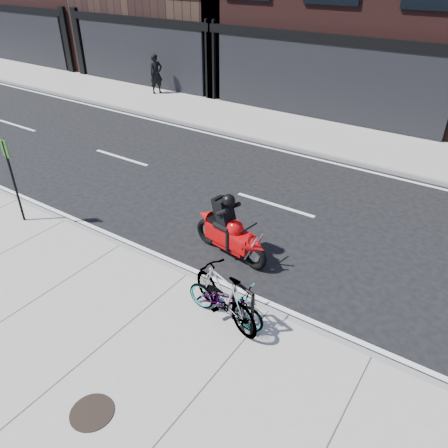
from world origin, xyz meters
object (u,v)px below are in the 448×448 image
Objects in this scene: pedestrian at (156,74)px; manhole_cover at (92,412)px; sign_post at (12,174)px; bike_rack at (243,303)px; bicycle_rear at (225,295)px; bicycle_front at (225,300)px; motorcycle at (233,233)px.

manhole_cover is at bearing -121.42° from pedestrian.
sign_post reaches higher than manhole_cover.
bicycle_rear is at bearing 180.00° from bike_rack.
sign_post is (-5.76, 2.85, 1.29)m from manhole_cover.
bicycle_rear reaches higher than bike_rack.
bicycle_front is at bearing -113.82° from pedestrian.
pedestrian is 12.40m from sign_post.
sign_post reaches higher than bicycle_rear.
bicycle_front is 2.15m from motorcycle.
manhole_cover is at bearing -74.51° from motorcycle.
pedestrian is 17.92m from manhole_cover.
motorcycle reaches higher than bike_rack.
bike_rack is 0.51× the size of bicycle_rear.
bicycle_front is at bearing 79.19° from manhole_cover.
manhole_cover is 6.56m from sign_post.
bicycle_rear is 2.88m from manhole_cover.
motorcycle is 4.72m from manhole_cover.
pedestrian is at bearing 136.77° from bike_rack.
sign_post is (-5.25, -1.81, 0.79)m from motorcycle.
sign_post is at bearing -71.37° from bicycle_rear.
bicycle_rear is 0.84× the size of sign_post.
bike_rack is 16.46m from pedestrian.
sign_post is at bearing -151.83° from motorcycle.
bike_rack is at bearing -43.66° from motorcycle.
sign_post reaches higher than motorcycle.
motorcycle is at bearing -111.32° from pedestrian.
motorcycle is at bearing 29.72° from bicycle_front.
manhole_cover is at bearing 169.71° from bicycle_front.
bicycle_rear is 6.33m from sign_post.
manhole_cover is (-0.52, -2.78, -0.54)m from bicycle_rear.
bicycle_rear is at bearing 4.16° from sign_post.
motorcycle is (-1.43, 1.88, -0.04)m from bike_rack.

